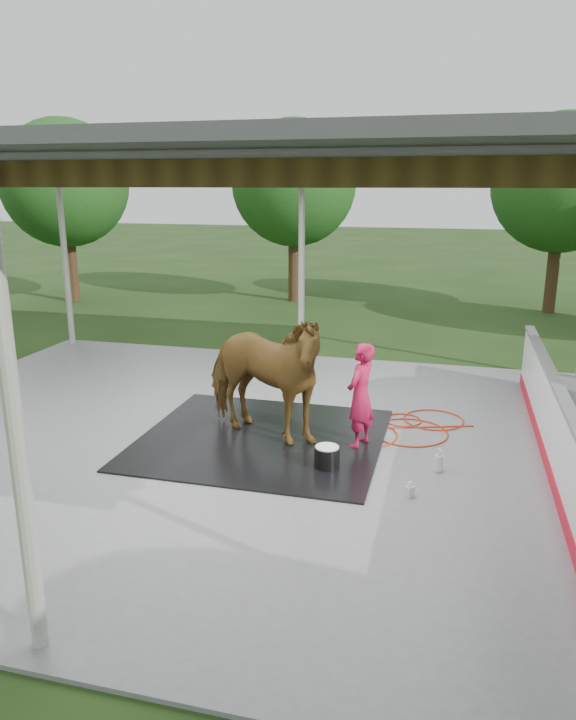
% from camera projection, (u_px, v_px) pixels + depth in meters
% --- Properties ---
extents(ground, '(100.00, 100.00, 0.00)m').
position_uv_depth(ground, '(229.00, 440.00, 9.79)').
color(ground, '#1E3814').
extents(concrete_slab, '(12.00, 10.00, 0.05)m').
position_uv_depth(concrete_slab, '(229.00, 439.00, 9.78)').
color(concrete_slab, slate).
rests_on(concrete_slab, ground).
extents(pavilion_structure, '(12.60, 10.60, 4.05)m').
position_uv_depth(pavilion_structure, '(222.00, 170.00, 8.74)').
color(pavilion_structure, beige).
rests_on(pavilion_structure, ground).
extents(dasher_board, '(0.16, 8.00, 1.15)m').
position_uv_depth(dasher_board, '(555.00, 432.00, 8.52)').
color(dasher_board, red).
rests_on(dasher_board, concrete_slab).
extents(tree_belt, '(28.00, 28.00, 5.80)m').
position_uv_depth(tree_belt, '(263.00, 183.00, 9.55)').
color(tree_belt, '#382314').
rests_on(tree_belt, ground).
extents(rubber_mat, '(3.59, 3.37, 0.03)m').
position_uv_depth(rubber_mat, '(262.00, 438.00, 9.70)').
color(rubber_mat, black).
rests_on(rubber_mat, concrete_slab).
extents(horse, '(2.56, 1.83, 1.97)m').
position_uv_depth(horse, '(261.00, 375.00, 9.44)').
color(horse, brown).
rests_on(horse, rubber_mat).
extents(handler, '(0.53, 0.66, 1.56)m').
position_uv_depth(handler, '(360.00, 396.00, 9.25)').
color(handler, '#B4133D').
rests_on(handler, concrete_slab).
extents(wash_bucket, '(0.35, 0.35, 0.32)m').
position_uv_depth(wash_bucket, '(327.00, 457.00, 8.66)').
color(wash_bucket, black).
rests_on(wash_bucket, concrete_slab).
extents(soap_bottle_a, '(0.17, 0.17, 0.32)m').
position_uv_depth(soap_bottle_a, '(439.00, 460.00, 8.57)').
color(soap_bottle_a, silver).
rests_on(soap_bottle_a, concrete_slab).
extents(soap_bottle_b, '(0.13, 0.13, 0.20)m').
position_uv_depth(soap_bottle_b, '(410.00, 489.00, 7.90)').
color(soap_bottle_b, '#338CD8').
rests_on(soap_bottle_b, concrete_slab).
extents(hose_coil, '(2.28, 1.98, 0.02)m').
position_uv_depth(hose_coil, '(399.00, 428.00, 10.09)').
color(hose_coil, '#B82D0D').
rests_on(hose_coil, concrete_slab).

